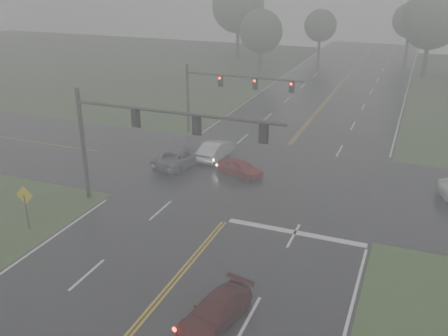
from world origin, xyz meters
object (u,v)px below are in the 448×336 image
at_px(sedan_red, 240,175).
at_px(signal_gantry_near, 138,130).
at_px(sedan_maroon, 216,323).
at_px(sedan_silver, 216,158).
at_px(signal_gantry_far, 221,88).
at_px(car_grey, 181,165).

bearing_deg(sedan_red, signal_gantry_near, 168.52).
bearing_deg(sedan_maroon, sedan_silver, 125.08).
xyz_separation_m(signal_gantry_near, signal_gantry_far, (-0.89, 16.21, -0.84)).
bearing_deg(car_grey, signal_gantry_far, -80.04).
height_order(sedan_maroon, signal_gantry_near, signal_gantry_near).
bearing_deg(sedan_maroon, car_grey, 133.29).
bearing_deg(signal_gantry_near, sedan_silver, 84.52).
relative_size(sedan_red, signal_gantry_far, 0.33).
bearing_deg(signal_gantry_far, car_grey, -90.71).
bearing_deg(sedan_maroon, signal_gantry_far, 123.89).
height_order(sedan_red, signal_gantry_far, signal_gantry_far).
bearing_deg(car_grey, sedan_maroon, 131.58).
relative_size(car_grey, signal_gantry_far, 0.47).
height_order(sedan_red, signal_gantry_near, signal_gantry_near).
distance_m(sedan_maroon, sedan_silver, 20.91).
xyz_separation_m(car_grey, signal_gantry_far, (0.10, 8.45, 4.60)).
height_order(sedan_silver, signal_gantry_far, signal_gantry_far).
xyz_separation_m(sedan_silver, car_grey, (-1.98, -2.50, 0.00)).
height_order(sedan_maroon, sedan_red, sedan_red).
height_order(sedan_maroon, signal_gantry_far, signal_gantry_far).
relative_size(signal_gantry_near, signal_gantry_far, 1.25).
relative_size(sedan_maroon, signal_gantry_far, 0.38).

